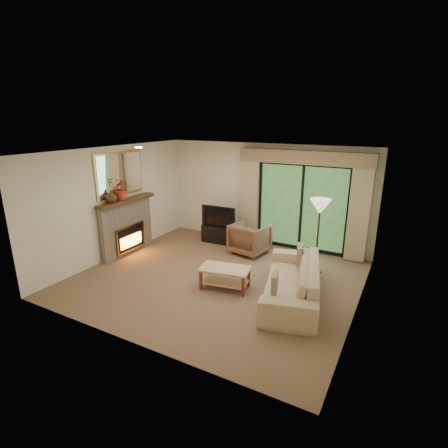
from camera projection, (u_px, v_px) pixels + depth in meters
The scene contains 22 objects.
floor at pixel (217, 278), 7.29m from camera, with size 5.50×5.50×0.00m, color brown.
ceiling at pixel (216, 152), 6.53m from camera, with size 5.50×5.50×0.00m, color white.
wall_back at pixel (265, 195), 9.01m from camera, with size 5.00×5.00×0.00m, color #F4E8CA.
wall_front at pixel (127, 262), 4.81m from camera, with size 5.00×5.00×0.00m, color #F4E8CA.
wall_left at pixel (115, 203), 8.17m from camera, with size 5.00×5.00×0.00m, color #F4E8CA.
wall_right at pixel (364, 241), 5.65m from camera, with size 5.00×5.00×0.00m, color #F4E8CA.
fireplace at pixel (127, 226), 8.46m from camera, with size 0.24×1.70×1.37m, color slate, non-canonical shape.
mirror at pixel (120, 174), 8.13m from camera, with size 0.07×1.45×1.02m, color #C09242, non-canonical shape.
sliding_door at pixel (302, 207), 8.57m from camera, with size 2.26×0.10×2.16m, color black, non-canonical shape.
curtain_left at pixel (250, 198), 9.06m from camera, with size 0.45×0.18×2.35m, color tan.
curtain_right at pixel (359, 211), 7.82m from camera, with size 0.45×0.18×2.35m, color tan.
cornice at pixel (304, 157), 8.13m from camera, with size 3.20×0.24×0.32m, color #947B56.
media_console at pixel (220, 234), 9.33m from camera, with size 0.92×0.42×0.46m, color black.
tv at pixel (220, 216), 9.18m from camera, with size 0.95×0.12×0.55m, color black.
armchair at pixel (250, 238), 8.53m from camera, with size 0.81×0.83×0.76m, color brown.
sofa at pixel (292, 280), 6.42m from camera, with size 2.40×0.94×0.70m, color tan.
pillow_near at pixel (275, 283), 5.81m from camera, with size 0.09×0.34×0.34m, color brown.
pillow_far at pixel (299, 255), 6.97m from camera, with size 0.10×0.39×0.39m, color brown.
coffee_table at pixel (225, 278), 6.80m from camera, with size 0.96×0.53×0.43m, color tan, non-canonical shape.
floor_lamp at pixel (318, 236), 7.37m from camera, with size 0.43×0.43×1.61m, color beige, non-canonical shape.
vase at pixel (111, 196), 7.85m from camera, with size 0.26×0.26×0.28m, color #412B14.
branches at pixel (122, 189), 8.12m from camera, with size 0.45×0.39×0.50m, color #C04526.
Camera 1 is at (3.31, -5.76, 3.22)m, focal length 28.00 mm.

